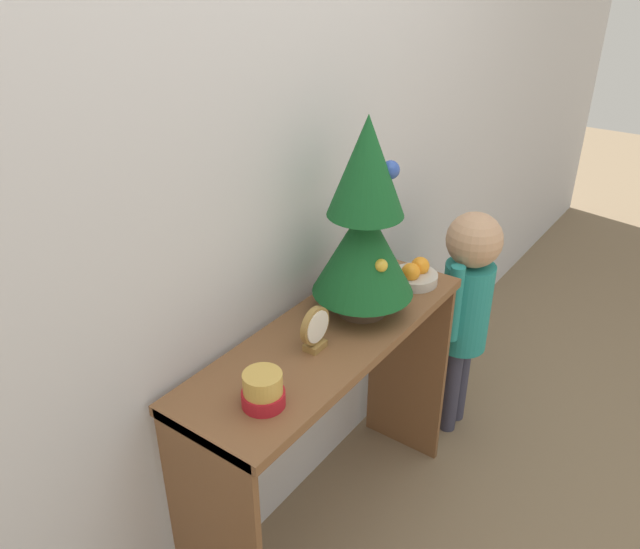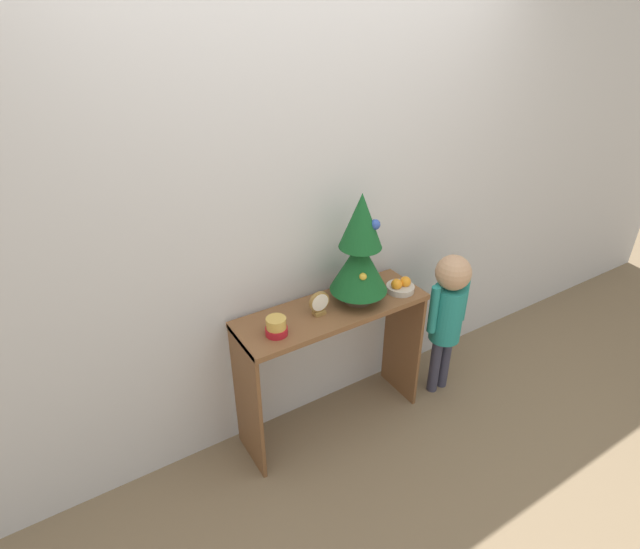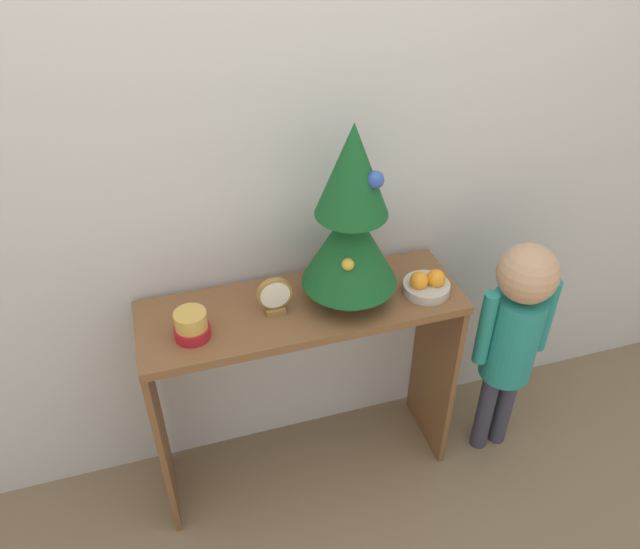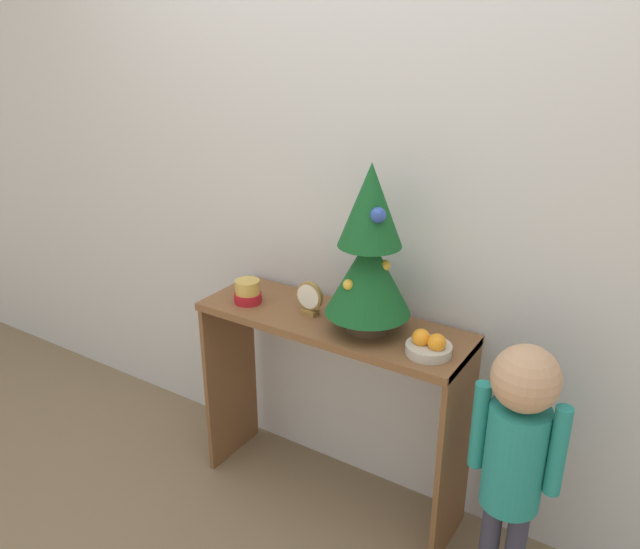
{
  "view_description": "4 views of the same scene",
  "coord_description": "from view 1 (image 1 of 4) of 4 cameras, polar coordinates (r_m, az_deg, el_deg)",
  "views": [
    {
      "loc": [
        -1.24,
        -0.69,
        1.8
      ],
      "look_at": [
        -0.07,
        0.16,
        1.03
      ],
      "focal_mm": 35.0,
      "sensor_mm": 36.0,
      "label": 1
    },
    {
      "loc": [
        -1.2,
        -1.64,
        2.23
      ],
      "look_at": [
        -0.07,
        0.18,
        1.02
      ],
      "focal_mm": 28.0,
      "sensor_mm": 36.0,
      "label": 2
    },
    {
      "loc": [
        -0.39,
        -1.32,
        2.07
      ],
      "look_at": [
        0.05,
        0.14,
        0.94
      ],
      "focal_mm": 35.0,
      "sensor_mm": 36.0,
      "label": 3
    },
    {
      "loc": [
        1.08,
        -1.6,
        1.82
      ],
      "look_at": [
        -0.06,
        0.19,
        0.96
      ],
      "focal_mm": 35.0,
      "sensor_mm": 36.0,
      "label": 4
    }
  ],
  "objects": [
    {
      "name": "child_figure",
      "position": [
        2.42,
        13.32,
        -1.85
      ],
      "size": [
        0.29,
        0.21,
        0.95
      ],
      "color": "#38384C",
      "rests_on": "ground_plane"
    },
    {
      "name": "mini_tree",
      "position": [
        1.78,
        4.13,
        4.68
      ],
      "size": [
        0.3,
        0.3,
        0.6
      ],
      "color": "#4C3828",
      "rests_on": "console_table"
    },
    {
      "name": "desk_clock",
      "position": [
        1.71,
        -0.43,
        -5.03
      ],
      "size": [
        0.11,
        0.04,
        0.13
      ],
      "color": "olive",
      "rests_on": "console_table"
    },
    {
      "name": "singing_bowl",
      "position": [
        1.53,
        -5.23,
        -10.49
      ],
      "size": [
        0.11,
        0.11,
        0.09
      ],
      "color": "#AD1923",
      "rests_on": "console_table"
    },
    {
      "name": "back_wall",
      "position": [
        1.73,
        -4.98,
        9.45
      ],
      "size": [
        7.0,
        0.05,
        2.5
      ],
      "primitive_type": "cube",
      "color": "silver",
      "rests_on": "ground_plane"
    },
    {
      "name": "fruit_bowl",
      "position": [
        2.07,
        8.64,
        -0.02
      ],
      "size": [
        0.15,
        0.15,
        0.08
      ],
      "color": "#B7B2A8",
      "rests_on": "console_table"
    },
    {
      "name": "console_table",
      "position": [
        1.93,
        0.85,
        -10.36
      ],
      "size": [
        1.05,
        0.35,
        0.8
      ],
      "color": "brown",
      "rests_on": "ground_plane"
    }
  ]
}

